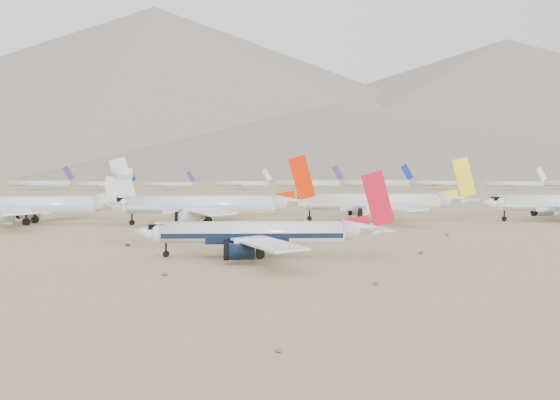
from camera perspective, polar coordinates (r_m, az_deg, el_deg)
name	(u,v)px	position (r m, az deg, el deg)	size (l,w,h in m)	color
ground	(285,256)	(109.48, 0.48, -5.11)	(7000.00, 7000.00, 0.00)	#8E7753
main_airliner	(264,233)	(107.75, -1.51, -3.04)	(42.44, 41.45, 14.98)	white
row2_gold_tail	(380,203)	(183.55, 9.15, -0.24)	(52.40, 51.24, 18.66)	white
row2_orange_tail	(210,205)	(167.91, -6.43, -0.49)	(52.88, 51.73, 18.86)	white
row2_white_trijet	(35,205)	(181.64, -21.46, -0.41)	(51.84, 50.67, 18.37)	white
distant_storage_row	(274,183)	(427.30, -0.55, 1.52)	(503.26, 59.11, 15.52)	silver
mountain_range	(285,105)	(1766.57, 0.50, 8.68)	(7354.00, 3024.00, 470.00)	slate
foothills	(530,141)	(1320.94, 21.86, 5.03)	(4637.50, 1395.00, 155.00)	slate
desert_scrub	(260,285)	(81.11, -1.87, -7.78)	(261.14, 121.67, 0.63)	brown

